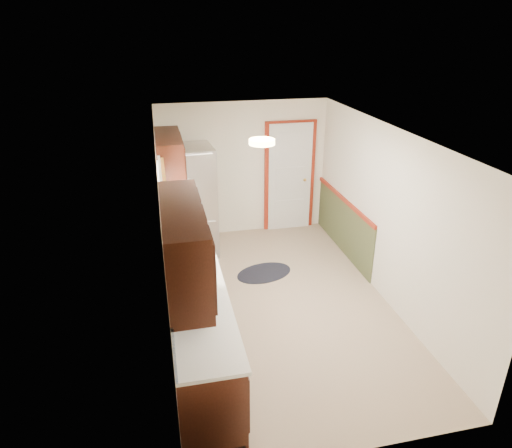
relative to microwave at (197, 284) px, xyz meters
name	(u,v)px	position (x,y,z in m)	size (l,w,h in m)	color
room_shell	(280,225)	(1.20, 1.13, 0.07)	(3.20, 5.20, 2.52)	tan
kitchen_run	(189,272)	(-0.04, 0.84, -0.32)	(0.63, 4.00, 2.20)	#33140B
back_wall_trim	(301,187)	(2.19, 3.34, -0.25)	(1.12, 2.30, 2.08)	maroon
ceiling_fixture	(262,142)	(0.90, 0.93, 1.23)	(0.30, 0.30, 0.06)	#FFD88C
microwave	(197,284)	(0.00, 0.00, 0.00)	(0.58, 0.32, 0.39)	white
refrigerator	(191,202)	(0.18, 2.93, -0.21)	(0.82, 0.80, 1.84)	#B7B7BC
rug	(264,273)	(1.19, 1.97, -1.13)	(0.90, 0.58, 0.01)	black
cooktop	(182,211)	(0.01, 2.49, -0.19)	(0.46, 0.55, 0.02)	black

